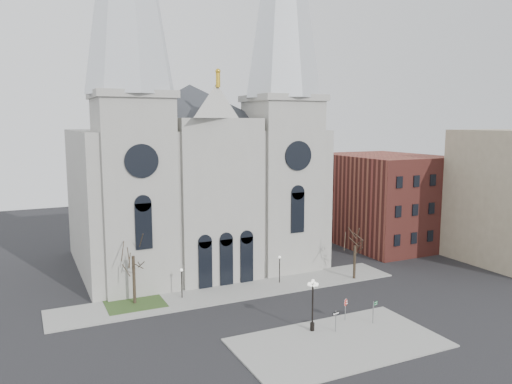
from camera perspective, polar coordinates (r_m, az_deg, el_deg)
name	(u,v)px	position (r m, az deg, el deg)	size (l,w,h in m)	color
ground	(281,328)	(48.22, 2.86, -15.29)	(160.00, 160.00, 0.00)	black
sidewalk_near	(339,343)	(45.76, 9.42, -16.63)	(18.00, 10.00, 0.14)	gray
sidewalk_far	(235,292)	(57.45, -2.45, -11.30)	(40.00, 6.00, 0.14)	gray
grass_patch	(135,304)	(55.29, -13.68, -12.29)	(6.00, 5.00, 0.18)	#30481E
cathedral	(198,126)	(65.30, -6.66, 7.45)	(33.00, 26.66, 54.00)	#98968E
bg_building_brick	(383,200)	(80.44, 14.36, -0.85)	(14.00, 18.00, 14.00)	brown
bg_building_tan	(510,198)	(74.92, 27.03, -0.58)	(10.00, 14.00, 18.00)	gray
tree_left	(133,253)	(53.65, -13.87, -6.78)	(3.20, 3.20, 7.50)	black
tree_right	(355,244)	(61.76, 11.26, -5.81)	(3.20, 3.20, 6.00)	black
ped_lamp_left	(182,278)	(55.25, -8.49, -9.71)	(0.32, 0.32, 3.26)	black
ped_lamp_right	(280,265)	(59.65, 2.71, -8.28)	(0.32, 0.32, 3.26)	black
stop_sign	(345,304)	(49.87, 10.19, -12.52)	(0.76, 0.14, 2.12)	slate
globe_lamp	(313,298)	(46.51, 6.50, -11.99)	(1.29, 1.29, 4.86)	black
one_way_sign	(336,317)	(47.18, 9.11, -13.96)	(0.85, 0.22, 1.98)	slate
street_name_sign	(374,310)	(49.71, 13.30, -13.01)	(0.66, 0.26, 2.14)	slate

